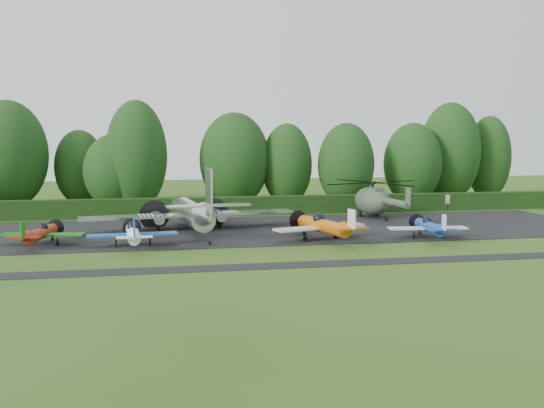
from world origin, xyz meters
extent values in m
plane|color=#2C5417|center=(0.00, 0.00, 0.00)|extent=(160.00, 160.00, 0.00)
cube|color=black|center=(0.00, 10.00, 0.00)|extent=(70.00, 18.00, 0.01)
cube|color=black|center=(0.00, -6.00, 0.00)|extent=(70.00, 2.00, 0.00)
cube|color=black|center=(0.00, 21.00, 0.00)|extent=(90.00, 1.60, 2.00)
cylinder|color=silver|center=(-3.24, 9.99, 1.68)|extent=(2.04, 10.63, 2.04)
cone|color=silver|center=(-3.24, 15.94, 1.68)|extent=(2.04, 1.33, 2.04)
cone|color=silver|center=(-3.24, 3.62, 2.13)|extent=(2.04, 2.66, 2.04)
sphere|color=black|center=(-3.24, 15.09, 2.13)|extent=(1.33, 1.33, 1.33)
cube|color=silver|center=(-3.24, 10.88, 1.42)|extent=(19.48, 2.13, 0.19)
cube|color=white|center=(-6.79, 10.88, 1.52)|extent=(2.30, 2.21, 0.04)
cube|color=white|center=(0.30, 10.88, 1.52)|extent=(2.30, 2.21, 0.04)
cylinder|color=silver|center=(-6.08, 11.41, 1.20)|extent=(0.97, 2.83, 0.97)
cylinder|color=silver|center=(-0.41, 11.41, 1.20)|extent=(0.97, 2.83, 0.97)
cylinder|color=black|center=(-6.08, 13.40, 1.20)|extent=(2.83, 0.03, 2.83)
cylinder|color=black|center=(-0.41, 13.40, 1.20)|extent=(2.83, 0.03, 2.83)
cube|color=silver|center=(-3.24, 2.91, 3.10)|extent=(6.64, 1.24, 0.12)
cube|color=silver|center=(-3.24, 2.64, 4.34)|extent=(0.16, 1.95, 3.37)
cylinder|color=black|center=(-6.08, 11.06, 0.22)|extent=(0.22, 0.80, 0.80)
cylinder|color=black|center=(-0.41, 11.06, 0.22)|extent=(0.22, 0.80, 0.80)
cylinder|color=black|center=(-3.24, 2.55, 0.16)|extent=(0.16, 0.39, 0.39)
cylinder|color=maroon|center=(-15.15, 4.50, 1.01)|extent=(0.88, 5.06, 0.88)
sphere|color=black|center=(-15.15, 5.05, 1.42)|extent=(0.77, 0.77, 0.77)
cube|color=#137511|center=(-15.15, 4.95, 0.87)|extent=(6.43, 1.19, 0.13)
cube|color=maroon|center=(-15.15, 1.46, 1.24)|extent=(2.39, 0.64, 0.09)
cube|color=#137511|center=(-15.15, 1.37, 1.84)|extent=(0.09, 0.74, 1.19)
cylinder|color=black|center=(-15.15, 7.76, 1.01)|extent=(1.38, 0.02, 1.38)
cylinder|color=black|center=(-16.34, 4.77, 0.17)|extent=(0.13, 0.40, 0.40)
cylinder|color=black|center=(-13.95, 4.77, 0.17)|extent=(0.13, 0.40, 0.40)
cylinder|color=black|center=(-15.15, 6.89, 0.15)|extent=(0.11, 0.37, 0.37)
cylinder|color=white|center=(-8.08, 2.70, 1.08)|extent=(0.94, 5.39, 0.94)
sphere|color=black|center=(-8.08, 3.29, 1.52)|extent=(0.82, 0.82, 0.82)
cube|color=#1C4BA8|center=(-8.08, 3.19, 0.93)|extent=(6.86, 1.27, 0.14)
cube|color=white|center=(-8.08, -0.53, 1.32)|extent=(2.55, 0.69, 0.10)
cube|color=#1C4BA8|center=(-8.08, -0.63, 1.96)|extent=(0.10, 0.78, 1.27)
cylinder|color=black|center=(-8.08, 6.18, 1.08)|extent=(1.47, 0.02, 1.47)
cylinder|color=black|center=(-9.36, 3.00, 0.18)|extent=(0.14, 0.43, 0.43)
cylinder|color=black|center=(-6.81, 3.00, 0.18)|extent=(0.14, 0.43, 0.43)
cylinder|color=black|center=(-8.08, 5.25, 0.16)|extent=(0.12, 0.39, 0.39)
cylinder|color=#BC5A0B|center=(7.01, 2.72, 1.26)|extent=(1.10, 6.29, 1.10)
sphere|color=black|center=(7.01, 3.41, 1.77)|extent=(0.96, 0.96, 0.96)
cube|color=silver|center=(7.01, 3.29, 1.09)|extent=(8.00, 1.49, 0.16)
cube|color=#BC5A0B|center=(7.01, -1.05, 1.54)|extent=(2.97, 0.80, 0.11)
cube|color=silver|center=(7.01, -1.17, 2.29)|extent=(0.11, 0.91, 1.49)
cylinder|color=black|center=(7.01, 6.78, 1.26)|extent=(1.72, 0.02, 1.72)
cylinder|color=black|center=(5.52, 3.06, 0.21)|extent=(0.16, 0.50, 0.50)
cylinder|color=black|center=(8.50, 3.06, 0.21)|extent=(0.16, 0.50, 0.50)
cylinder|color=black|center=(7.01, 5.69, 0.18)|extent=(0.14, 0.46, 0.46)
cylinder|color=#19409B|center=(15.91, 2.00, 1.03)|extent=(0.90, 5.15, 0.90)
sphere|color=black|center=(15.91, 2.56, 1.45)|extent=(0.79, 0.79, 0.79)
cube|color=silver|center=(15.91, 2.47, 0.89)|extent=(6.56, 1.22, 0.13)
cube|color=#19409B|center=(15.91, -1.09, 1.27)|extent=(2.44, 0.66, 0.09)
cube|color=silver|center=(15.91, -1.19, 1.87)|extent=(0.09, 0.75, 1.22)
cylinder|color=black|center=(15.91, 5.33, 1.03)|extent=(1.41, 0.02, 1.41)
cylinder|color=black|center=(14.69, 2.28, 0.17)|extent=(0.13, 0.41, 0.41)
cylinder|color=black|center=(17.13, 2.28, 0.17)|extent=(0.13, 0.41, 0.41)
cylinder|color=black|center=(15.91, 4.44, 0.15)|extent=(0.11, 0.37, 0.37)
ellipsoid|color=#384334|center=(16.07, 16.16, 1.78)|extent=(3.09, 5.66, 2.96)
cylinder|color=#384334|center=(16.07, 11.70, 2.08)|extent=(0.69, 5.94, 0.69)
cube|color=#384334|center=(16.07, 8.64, 2.97)|extent=(0.12, 0.89, 1.58)
cylinder|color=black|center=(16.07, 16.16, 3.27)|extent=(0.30, 0.30, 0.79)
cylinder|color=black|center=(16.07, 16.16, 3.71)|extent=(0.69, 0.69, 0.25)
cylinder|color=black|center=(16.07, 16.16, 3.71)|extent=(11.88, 11.88, 0.06)
cube|color=#384334|center=(16.07, 15.37, 2.92)|extent=(0.89, 1.98, 0.69)
ellipsoid|color=black|center=(16.07, 17.74, 1.88)|extent=(1.88, 1.88, 1.69)
cylinder|color=black|center=(15.08, 16.95, 0.30)|extent=(0.18, 0.55, 0.55)
cylinder|color=black|center=(17.06, 16.95, 0.30)|extent=(0.18, 0.55, 0.55)
cylinder|color=black|center=(16.07, 12.99, 0.25)|extent=(0.16, 0.48, 0.48)
cylinder|color=#3F3326|center=(26.46, 20.50, 0.62)|extent=(0.12, 0.12, 1.25)
cylinder|color=#3F3326|center=(29.58, 20.50, 0.62)|extent=(0.12, 0.12, 1.25)
cube|color=beige|center=(28.02, 20.50, 1.35)|extent=(3.33, 0.08, 1.04)
cylinder|color=black|center=(32.19, 30.85, 2.15)|extent=(0.70, 0.70, 4.29)
ellipsoid|color=black|center=(32.19, 30.85, 6.56)|extent=(7.99, 7.99, 13.11)
cylinder|color=black|center=(-8.55, 28.32, 2.10)|extent=(0.70, 0.70, 4.20)
ellipsoid|color=black|center=(-8.55, 28.32, 6.41)|extent=(7.11, 7.11, 12.82)
cylinder|color=black|center=(-15.76, 34.97, 1.54)|extent=(0.70, 0.70, 3.09)
ellipsoid|color=black|center=(-15.76, 34.97, 4.72)|extent=(6.25, 6.25, 9.44)
cylinder|color=black|center=(26.05, 28.82, 1.69)|extent=(0.70, 0.70, 3.38)
ellipsoid|color=black|center=(26.05, 28.82, 5.17)|extent=(7.44, 7.44, 10.33)
cylinder|color=black|center=(38.56, 32.06, 1.87)|extent=(0.70, 0.70, 3.74)
ellipsoid|color=black|center=(38.56, 32.06, 5.72)|extent=(5.98, 5.98, 11.44)
cylinder|color=black|center=(-23.54, 32.19, 2.11)|extent=(0.70, 0.70, 4.22)
ellipsoid|color=black|center=(-23.54, 32.19, 6.44)|extent=(9.15, 9.15, 12.89)
cylinder|color=black|center=(3.14, 29.69, 1.89)|extent=(0.70, 0.70, 3.77)
ellipsoid|color=black|center=(3.14, 29.69, 5.77)|extent=(8.59, 8.59, 11.53)
cylinder|color=black|center=(16.73, 27.49, 1.68)|extent=(0.70, 0.70, 3.36)
ellipsoid|color=black|center=(16.73, 27.49, 5.13)|extent=(6.98, 6.98, 10.26)
cylinder|color=black|center=(9.61, 29.18, 1.67)|extent=(0.70, 0.70, 3.34)
ellipsoid|color=black|center=(9.61, 29.18, 5.11)|extent=(6.25, 6.25, 10.21)
cylinder|color=black|center=(-11.01, 29.46, 1.46)|extent=(0.70, 0.70, 2.93)
ellipsoid|color=black|center=(-11.01, 29.46, 4.47)|extent=(7.60, 7.60, 8.95)
camera|label=1|loc=(-6.08, -44.30, 8.32)|focal=40.00mm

